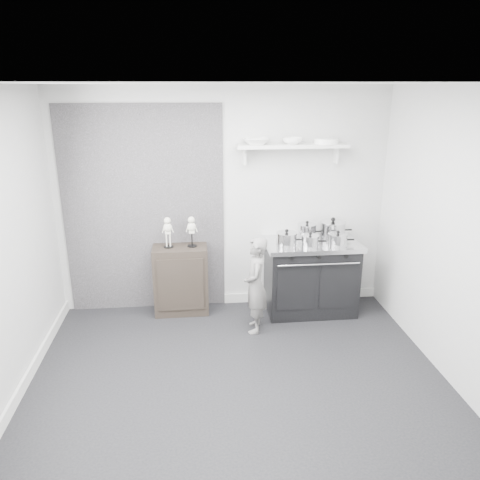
% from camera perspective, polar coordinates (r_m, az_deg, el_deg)
% --- Properties ---
extents(ground, '(4.00, 4.00, 0.00)m').
position_cam_1_polar(ground, '(4.61, -0.20, -17.34)').
color(ground, black).
rests_on(ground, ground).
extents(room_shell, '(4.02, 3.62, 2.71)m').
position_cam_1_polar(room_shell, '(4.02, -1.70, 3.23)').
color(room_shell, '#B8B8B6').
rests_on(room_shell, ground).
extents(wall_shelf, '(1.30, 0.26, 0.24)m').
position_cam_1_polar(wall_shelf, '(5.57, 6.38, 11.24)').
color(wall_shelf, silver).
rests_on(wall_shelf, room_shell).
extents(stove, '(1.13, 0.70, 0.90)m').
position_cam_1_polar(stove, '(5.83, 8.58, -4.38)').
color(stove, black).
rests_on(stove, ground).
extents(side_cabinet, '(0.65, 0.38, 0.85)m').
position_cam_1_polar(side_cabinet, '(5.80, -7.20, -4.79)').
color(side_cabinet, black).
rests_on(side_cabinet, ground).
extents(child, '(0.32, 0.44, 1.11)m').
position_cam_1_polar(child, '(5.26, 1.91, -5.53)').
color(child, slate).
rests_on(child, ground).
extents(pot_front_left, '(0.33, 0.24, 0.21)m').
position_cam_1_polar(pot_front_left, '(5.46, 5.70, 0.10)').
color(pot_front_left, silver).
rests_on(pot_front_left, stove).
extents(pot_back_left, '(0.31, 0.23, 0.22)m').
position_cam_1_polar(pot_back_left, '(5.76, 8.16, 1.08)').
color(pot_back_left, silver).
rests_on(pot_back_left, stove).
extents(pot_back_right, '(0.40, 0.31, 0.26)m').
position_cam_1_polar(pot_back_right, '(5.83, 11.22, 1.25)').
color(pot_back_right, silver).
rests_on(pot_back_right, stove).
extents(pot_front_right, '(0.31, 0.23, 0.18)m').
position_cam_1_polar(pot_front_right, '(5.58, 11.82, 0.07)').
color(pot_front_right, silver).
rests_on(pot_front_right, stove).
extents(pot_front_center, '(0.30, 0.21, 0.18)m').
position_cam_1_polar(pot_front_center, '(5.48, 8.55, -0.10)').
color(pot_front_center, silver).
rests_on(pot_front_center, stove).
extents(skeleton_full, '(0.12, 0.08, 0.43)m').
position_cam_1_polar(skeleton_full, '(5.58, -8.79, 1.19)').
color(skeleton_full, beige).
rests_on(skeleton_full, side_cabinet).
extents(skeleton_torso, '(0.12, 0.08, 0.43)m').
position_cam_1_polar(skeleton_torso, '(5.57, -5.92, 1.29)').
color(skeleton_torso, beige).
rests_on(skeleton_torso, side_cabinet).
extents(bowl_large, '(0.31, 0.31, 0.08)m').
position_cam_1_polar(bowl_large, '(5.48, 1.95, 11.95)').
color(bowl_large, white).
rests_on(bowl_large, wall_shelf).
extents(bowl_small, '(0.24, 0.24, 0.07)m').
position_cam_1_polar(bowl_small, '(5.55, 6.41, 11.93)').
color(bowl_small, white).
rests_on(bowl_small, wall_shelf).
extents(plate_stack, '(0.28, 0.28, 0.06)m').
position_cam_1_polar(plate_stack, '(5.65, 10.47, 11.78)').
color(plate_stack, white).
rests_on(plate_stack, wall_shelf).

